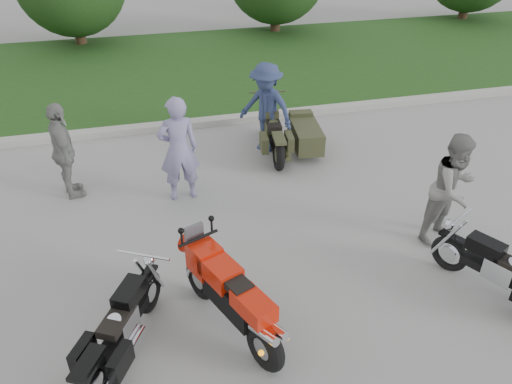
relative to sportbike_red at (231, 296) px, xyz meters
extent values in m
plane|color=#9A9A95|center=(0.61, 0.40, -0.58)|extent=(80.00, 80.00, 0.00)
cube|color=#A5A29C|center=(0.61, 6.40, -0.51)|extent=(60.00, 0.30, 0.15)
cube|color=#26541C|center=(0.61, 10.55, -0.51)|extent=(60.00, 8.00, 0.14)
cylinder|color=#3F2B1C|center=(-2.39, 13.90, 0.02)|extent=(0.36, 0.36, 1.20)
cylinder|color=#3F2B1C|center=(4.61, 13.90, 0.02)|extent=(0.36, 0.36, 1.20)
cylinder|color=#3F2B1C|center=(12.61, 13.90, 0.02)|extent=(0.36, 0.36, 1.20)
torus|color=black|center=(0.26, -0.64, -0.27)|extent=(0.42, 0.66, 0.63)
torus|color=black|center=(-0.30, 0.72, -0.28)|extent=(0.35, 0.61, 0.61)
cube|color=black|center=(0.00, -0.01, -0.03)|extent=(0.61, 0.95, 0.36)
cube|color=red|center=(-0.09, 0.21, 0.25)|extent=(0.53, 0.65, 0.26)
cube|color=red|center=(0.18, -0.43, 0.21)|extent=(0.50, 0.63, 0.22)
cube|color=black|center=(0.05, -0.13, 0.29)|extent=(0.38, 0.43, 0.10)
cube|color=red|center=(-0.23, 0.56, 0.21)|extent=(0.47, 0.51, 0.41)
cylinder|color=silver|center=(0.22, -0.72, 0.05)|extent=(0.28, 0.48, 0.22)
cylinder|color=silver|center=(0.35, -0.67, 0.05)|extent=(0.28, 0.48, 0.22)
torus|color=black|center=(-1.69, -0.64, -0.28)|extent=(0.42, 0.61, 0.61)
torus|color=black|center=(-0.99, 0.65, -0.30)|extent=(0.37, 0.55, 0.57)
cube|color=black|center=(-1.34, 0.00, -0.21)|extent=(0.69, 1.03, 0.12)
cube|color=silver|center=(-1.34, 0.00, -0.14)|extent=(0.43, 0.48, 0.31)
cube|color=black|center=(-1.21, 0.24, 0.11)|extent=(0.45, 0.55, 0.20)
cube|color=black|center=(-1.40, -0.12, 0.02)|extent=(0.43, 0.51, 0.11)
cube|color=black|center=(-1.69, -0.64, 0.04)|extent=(0.41, 0.53, 0.05)
cylinder|color=silver|center=(-1.35, -0.35, -0.33)|extent=(0.55, 0.91, 0.09)
torus|color=black|center=(3.35, 0.38, -0.30)|extent=(0.36, 0.55, 0.57)
cube|color=black|center=(3.69, -0.27, -0.21)|extent=(0.67, 1.03, 0.12)
cube|color=silver|center=(3.69, -0.27, -0.14)|extent=(0.42, 0.48, 0.31)
cube|color=black|center=(3.56, -0.03, 0.11)|extent=(0.45, 0.55, 0.19)
torus|color=black|center=(1.78, 3.91, -0.25)|extent=(0.25, 0.69, 0.67)
torus|color=black|center=(1.98, 5.53, -0.27)|extent=(0.20, 0.64, 0.63)
cube|color=black|center=(1.88, 4.72, -0.17)|extent=(0.36, 1.20, 0.14)
cube|color=#3A3D23|center=(1.88, 4.72, -0.09)|extent=(0.35, 0.48, 0.35)
cube|color=#3A3D23|center=(1.92, 5.01, 0.18)|extent=(0.34, 0.57, 0.22)
cube|color=black|center=(1.86, 4.57, 0.09)|extent=(0.34, 0.52, 0.12)
cube|color=#3A3D23|center=(1.78, 3.91, 0.11)|extent=(0.28, 0.57, 0.06)
cylinder|color=#3A3D23|center=(2.01, 4.36, -0.31)|extent=(0.23, 1.09, 0.10)
cube|color=#3A3D23|center=(2.55, 4.54, -0.19)|extent=(0.70, 1.34, 0.44)
torus|color=black|center=(2.80, 4.51, -0.31)|extent=(0.19, 0.56, 0.55)
imported|color=#847DAA|center=(-0.22, 3.36, 0.39)|extent=(0.74, 0.51, 1.94)
imported|color=gray|center=(3.74, 1.09, 0.33)|extent=(1.08, 0.96, 1.83)
imported|color=navy|center=(1.77, 4.85, 0.36)|extent=(1.36, 1.37, 1.90)
imported|color=gray|center=(-2.18, 3.93, 0.31)|extent=(0.67, 1.12, 1.79)
camera|label=1|loc=(-0.83, -4.47, 4.36)|focal=35.00mm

